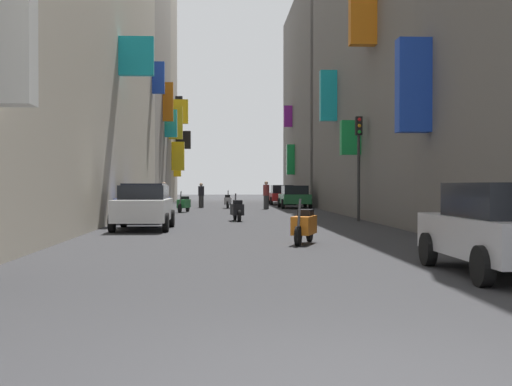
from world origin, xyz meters
The scene contains 18 objects.
ground_plane centered at (0.00, 30.00, 0.00)m, with size 140.00×140.00×0.00m, color #2D2D30.
building_left_mid_a centered at (-7.99, 44.72, 10.52)m, with size 7.08×13.64×21.05m.
building_left_mid_b centered at (-7.98, 55.76, 9.43)m, with size 7.37×8.46×18.91m.
building_right_mid_a centered at (7.99, 27.56, 8.08)m, with size 7.02×23.12×16.17m.
building_right_mid_c centered at (8.00, 50.22, 8.23)m, with size 6.68×19.56×16.46m.
parked_car_silver centered at (3.62, 5.97, 0.78)m, with size 1.85×3.94×1.50m.
parked_car_green centered at (3.74, 38.54, 0.75)m, with size 1.88×4.02×1.43m.
parked_car_blue centered at (-4.03, 22.91, 0.79)m, with size 2.01×4.23×1.52m.
parked_car_red centered at (3.63, 46.39, 0.76)m, with size 1.91×3.91×1.46m.
parked_car_white centered at (-3.49, 17.85, 0.77)m, with size 1.84×3.95×1.45m.
scooter_silver centered at (-0.50, 38.43, 0.46)m, with size 0.49×1.91×1.13m.
scooter_green centered at (-2.92, 32.10, 0.46)m, with size 0.70×1.95×1.13m.
scooter_orange centered at (1.12, 12.09, 0.46)m, with size 0.78×1.86×1.13m.
scooter_black centered at (-0.29, 23.03, 0.46)m, with size 0.55×1.79×1.13m.
pedestrian_crossing centered at (-2.19, 39.36, 0.79)m, with size 0.51×0.51×1.60m.
pedestrian_near_left centered at (1.81, 36.65, 0.85)m, with size 0.51×0.51×1.70m.
pedestrian_near_right centered at (-3.66, 28.10, 0.80)m, with size 0.43×0.43×1.61m.
traffic_light_near_corner centered at (4.62, 22.61, 2.88)m, with size 0.26×0.34×4.22m.
Camera 1 is at (-0.97, -4.93, 1.46)m, focal length 48.34 mm.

